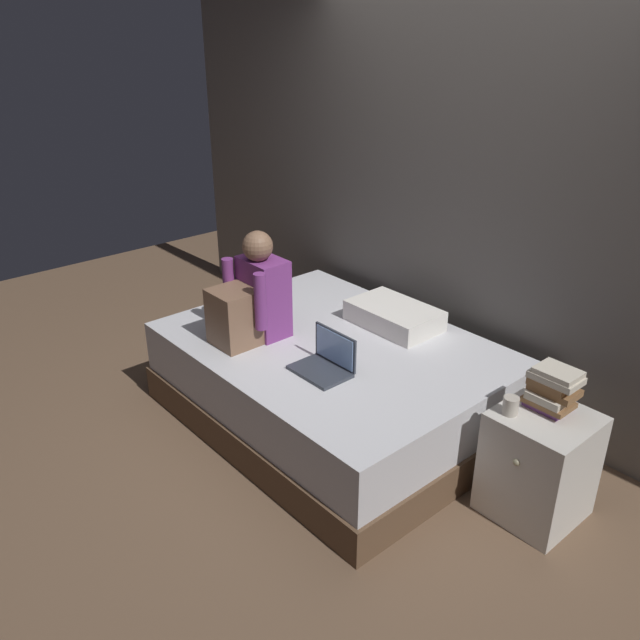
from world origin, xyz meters
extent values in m
plane|color=brown|center=(0.00, 0.00, 0.00)|extent=(8.00, 8.00, 0.00)
cube|color=#605B56|center=(0.00, 1.20, 1.35)|extent=(5.60, 0.10, 2.70)
cube|color=brown|center=(-0.20, 0.30, 0.11)|extent=(2.00, 1.50, 0.21)
cube|color=silver|center=(-0.20, 0.30, 0.37)|extent=(1.96, 1.46, 0.32)
cube|color=beige|center=(1.10, 0.51, 0.29)|extent=(0.44, 0.44, 0.57)
sphere|color=gray|center=(1.10, 0.29, 0.41)|extent=(0.04, 0.04, 0.04)
cube|color=#75337A|center=(-0.57, 0.07, 0.77)|extent=(0.30, 0.20, 0.48)
sphere|color=brown|center=(-0.57, 0.04, 1.10)|extent=(0.18, 0.18, 0.18)
cube|color=brown|center=(-0.57, -0.15, 0.70)|extent=(0.26, 0.24, 0.34)
cylinder|color=#75337A|center=(-0.73, -0.07, 0.83)|extent=(0.07, 0.07, 0.34)
cylinder|color=#75337A|center=(-0.41, -0.07, 0.83)|extent=(0.07, 0.07, 0.34)
cube|color=#333842|center=(0.03, 0.00, 0.54)|extent=(0.32, 0.22, 0.02)
cube|color=#333842|center=(0.03, 0.11, 0.65)|extent=(0.32, 0.01, 0.20)
cube|color=#8CB2EA|center=(0.03, 0.11, 0.65)|extent=(0.29, 0.00, 0.18)
cube|color=silver|center=(-0.13, 0.75, 0.60)|extent=(0.56, 0.36, 0.13)
cube|color=#703D84|center=(1.06, 0.57, 0.59)|extent=(0.19, 0.15, 0.03)
cube|color=brown|center=(1.07, 0.56, 0.62)|extent=(0.22, 0.16, 0.03)
cube|color=beige|center=(1.07, 0.56, 0.65)|extent=(0.18, 0.15, 0.04)
cube|color=brown|center=(1.08, 0.57, 0.69)|extent=(0.22, 0.15, 0.03)
cube|color=brown|center=(1.06, 0.57, 0.72)|extent=(0.19, 0.15, 0.03)
cube|color=beige|center=(1.08, 0.57, 0.75)|extent=(0.23, 0.16, 0.03)
cube|color=beige|center=(1.08, 0.57, 0.78)|extent=(0.20, 0.15, 0.03)
cylinder|color=#BCB2A3|center=(0.97, 0.39, 0.62)|extent=(0.08, 0.08, 0.09)
camera|label=1|loc=(2.34, -2.01, 2.31)|focal=36.32mm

